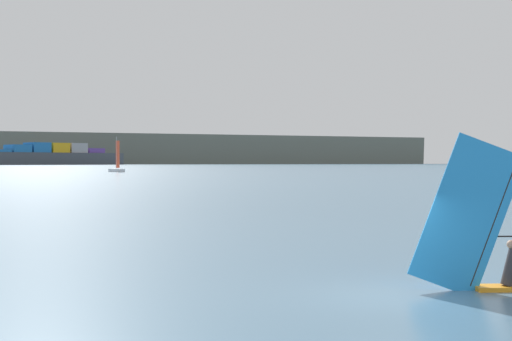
# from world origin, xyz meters

# --- Properties ---
(ground_plane) EXTENTS (4000.00, 4000.00, 0.00)m
(ground_plane) POSITION_xyz_m (0.00, 0.00, 0.00)
(ground_plane) COLOR #476B84
(windsurfer) EXTENTS (4.32, 1.10, 4.41)m
(windsurfer) POSITION_xyz_m (2.77, 0.38, 1.19)
(windsurfer) COLOR orange
(windsurfer) RESTS_ON ground_plane
(cargo_ship) EXTENTS (189.75, 130.46, 41.60)m
(cargo_ship) POSITION_xyz_m (-81.82, 731.28, 9.78)
(cargo_ship) COLOR #3F444C
(cargo_ship) RESTS_ON ground_plane
(distant_headland) EXTENTS (908.53, 480.48, 38.14)m
(distant_headland) POSITION_xyz_m (164.54, 1037.90, 19.07)
(distant_headland) COLOR #60665B
(distant_headland) RESTS_ON ground_plane
(small_sailboat) EXTENTS (5.13, 6.98, 11.19)m
(small_sailboat) POSITION_xyz_m (-3.53, 206.19, 1.03)
(small_sailboat) COLOR white
(small_sailboat) RESTS_ON ground_plane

